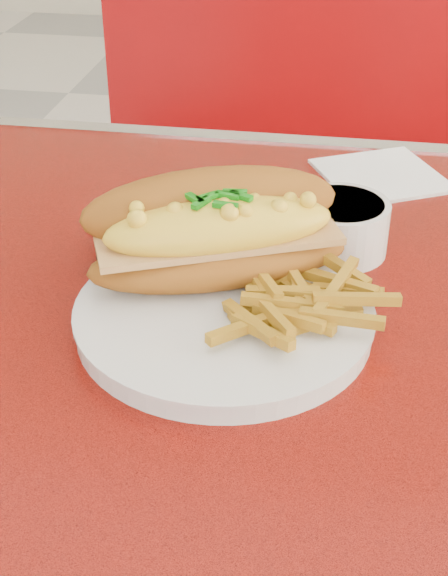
% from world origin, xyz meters
% --- Properties ---
extents(diner_table, '(1.23, 0.83, 0.77)m').
position_xyz_m(diner_table, '(0.00, 0.00, 0.61)').
color(diner_table, red).
rests_on(diner_table, ground).
extents(booth_bench_far, '(1.20, 0.51, 0.90)m').
position_xyz_m(booth_bench_far, '(0.00, 0.81, 0.29)').
color(booth_bench_far, maroon).
rests_on(booth_bench_far, ground).
extents(dinner_plate, '(0.33, 0.33, 0.02)m').
position_xyz_m(dinner_plate, '(-0.19, -0.04, 0.78)').
color(dinner_plate, silver).
rests_on(dinner_plate, diner_table).
extents(mac_hoagie, '(0.27, 0.20, 0.11)m').
position_xyz_m(mac_hoagie, '(-0.20, 0.02, 0.83)').
color(mac_hoagie, '#9A5818').
rests_on(mac_hoagie, dinner_plate).
extents(fries_pile, '(0.15, 0.15, 0.04)m').
position_xyz_m(fries_pile, '(-0.12, -0.03, 0.81)').
color(fries_pile, gold).
rests_on(fries_pile, dinner_plate).
extents(fork, '(0.06, 0.12, 0.00)m').
position_xyz_m(fork, '(-0.13, -0.01, 0.79)').
color(fork, silver).
rests_on(fork, dinner_plate).
extents(gravy_ramekin, '(0.10, 0.10, 0.05)m').
position_xyz_m(gravy_ramekin, '(-0.09, 0.11, 0.80)').
color(gravy_ramekin, silver).
rests_on(gravy_ramekin, diner_table).
extents(sauce_cup_left, '(0.07, 0.07, 0.03)m').
position_xyz_m(sauce_cup_left, '(-0.31, 0.06, 0.79)').
color(sauce_cup_left, black).
rests_on(sauce_cup_left, diner_table).
extents(paper_napkin, '(0.18, 0.18, 0.00)m').
position_xyz_m(paper_napkin, '(-0.05, 0.30, 0.77)').
color(paper_napkin, white).
rests_on(paper_napkin, diner_table).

